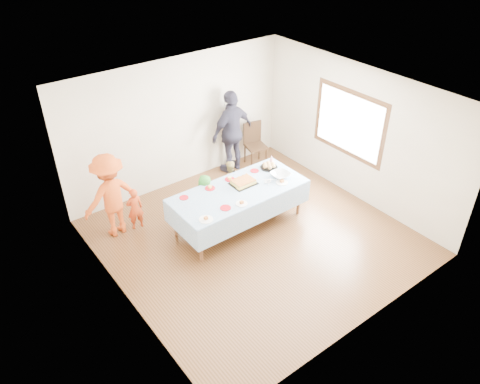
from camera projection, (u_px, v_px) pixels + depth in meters
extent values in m
plane|color=#482D14|center=(255.00, 237.00, 8.51)|extent=(5.00, 5.00, 0.00)
cube|color=beige|center=(178.00, 123.00, 9.43)|extent=(5.00, 0.04, 2.70)
cube|color=beige|center=(376.00, 253.00, 6.11)|extent=(5.00, 0.04, 2.70)
cube|color=beige|center=(116.00, 231.00, 6.51)|extent=(0.04, 5.00, 2.70)
cube|color=beige|center=(357.00, 134.00, 9.03)|extent=(0.04, 5.00, 2.70)
cube|color=white|center=(258.00, 98.00, 7.02)|extent=(5.00, 5.00, 0.04)
cube|color=#472B16|center=(349.00, 123.00, 9.06)|extent=(0.03, 1.75, 1.35)
cylinder|color=brown|center=(201.00, 244.00, 7.80)|extent=(0.06, 0.06, 0.73)
cylinder|color=brown|center=(299.00, 198.00, 8.93)|extent=(0.06, 0.06, 0.73)
cylinder|color=brown|center=(175.00, 220.00, 8.36)|extent=(0.06, 0.06, 0.73)
cylinder|color=brown|center=(270.00, 180.00, 9.49)|extent=(0.06, 0.06, 0.73)
cube|color=brown|center=(239.00, 191.00, 8.43)|extent=(2.40, 1.00, 0.04)
cube|color=silver|center=(239.00, 190.00, 8.42)|extent=(2.50, 1.10, 0.01)
cube|color=black|center=(243.00, 184.00, 8.57)|extent=(0.46, 0.35, 0.01)
cube|color=#FED460|center=(243.00, 182.00, 8.55)|extent=(0.39, 0.29, 0.06)
cube|color=#AF5828|center=(243.00, 180.00, 8.54)|extent=(0.39, 0.29, 0.01)
cylinder|color=black|center=(269.00, 167.00, 9.06)|extent=(0.34, 0.34, 0.02)
sphere|color=tan|center=(272.00, 164.00, 9.07)|extent=(0.08, 0.08, 0.08)
sphere|color=tan|center=(268.00, 163.00, 9.10)|extent=(0.08, 0.08, 0.08)
sphere|color=tan|center=(265.00, 164.00, 9.06)|extent=(0.08, 0.08, 0.08)
sphere|color=tan|center=(265.00, 167.00, 8.98)|extent=(0.08, 0.08, 0.08)
sphere|color=tan|center=(270.00, 167.00, 8.95)|extent=(0.08, 0.08, 0.08)
sphere|color=tan|center=(273.00, 166.00, 9.00)|extent=(0.08, 0.08, 0.08)
sphere|color=tan|center=(269.00, 165.00, 9.03)|extent=(0.08, 0.08, 0.08)
imported|color=silver|center=(280.00, 175.00, 8.76)|extent=(0.35, 0.35, 0.09)
cone|color=silver|center=(271.00, 158.00, 9.22)|extent=(0.09, 0.09, 0.15)
cylinder|color=#B70D19|center=(184.00, 198.00, 8.19)|extent=(0.16, 0.16, 0.01)
cylinder|color=#B70D19|center=(210.00, 188.00, 8.44)|extent=(0.19, 0.19, 0.01)
cylinder|color=#B70D19|center=(230.00, 179.00, 8.70)|extent=(0.19, 0.19, 0.01)
cylinder|color=#B70D19|center=(255.00, 171.00, 8.96)|extent=(0.17, 0.17, 0.01)
cylinder|color=#B70D19|center=(226.00, 208.00, 7.93)|extent=(0.19, 0.19, 0.01)
cylinder|color=white|center=(206.00, 219.00, 7.66)|extent=(0.24, 0.24, 0.01)
cylinder|color=white|center=(242.00, 204.00, 8.04)|extent=(0.21, 0.21, 0.01)
cylinder|color=white|center=(282.00, 182.00, 8.61)|extent=(0.23, 0.23, 0.01)
cylinder|color=black|center=(252.00, 161.00, 10.42)|extent=(0.04, 0.04, 0.43)
cylinder|color=black|center=(266.00, 158.00, 10.54)|extent=(0.04, 0.04, 0.43)
cylinder|color=black|center=(245.00, 154.00, 10.70)|extent=(0.04, 0.04, 0.43)
cylinder|color=black|center=(259.00, 151.00, 10.82)|extent=(0.04, 0.04, 0.43)
cube|color=black|center=(256.00, 146.00, 10.49)|extent=(0.51, 0.51, 0.05)
cube|color=black|center=(252.00, 132.00, 10.49)|extent=(0.42, 0.14, 0.51)
imported|color=#C64118|center=(135.00, 209.00, 8.54)|extent=(0.33, 0.24, 0.84)
imported|color=#2C7E2A|center=(206.00, 197.00, 8.79)|extent=(0.52, 0.43, 0.92)
imported|color=tan|center=(230.00, 181.00, 9.33)|extent=(0.48, 0.41, 0.86)
imported|color=#D44F1A|center=(111.00, 196.00, 8.22)|extent=(1.08, 0.68, 1.60)
imported|color=#2F2D3E|center=(232.00, 132.00, 10.02)|extent=(1.14, 0.59, 1.86)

